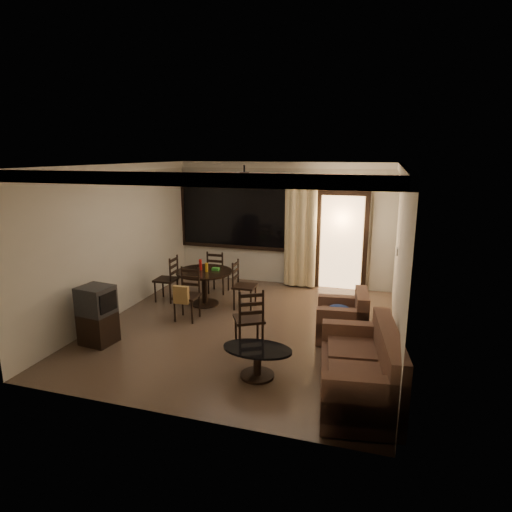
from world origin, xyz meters
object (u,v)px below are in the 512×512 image
(dining_chair_east, at_px, (244,294))
(dining_chair_south, at_px, (187,304))
(armchair, at_px, (345,320))
(side_chair, at_px, (249,330))
(dining_chair_north, at_px, (218,280))
(tv_cabinet, at_px, (97,315))
(sofa, at_px, (364,373))
(coffee_table, at_px, (257,358))
(dining_chair_west, at_px, (167,287))
(dining_table, at_px, (204,278))

(dining_chair_east, xyz_separation_m, dining_chair_south, (-0.82, -0.88, 0.02))
(dining_chair_south, xyz_separation_m, armchair, (2.85, -0.02, 0.03))
(dining_chair_south, bearing_deg, side_chair, -29.66)
(dining_chair_north, height_order, tv_cabinet, tv_cabinet)
(dining_chair_south, relative_size, sofa, 0.53)
(tv_cabinet, xyz_separation_m, armchair, (3.77, 1.30, -0.15))
(dining_chair_south, distance_m, side_chair, 1.64)
(dining_chair_east, distance_m, coffee_table, 2.68)
(sofa, distance_m, coffee_table, 1.42)
(dining_chair_west, xyz_separation_m, side_chair, (2.30, -1.61, 0.01))
(dining_chair_north, bearing_deg, dining_chair_east, 136.76)
(dining_table, xyz_separation_m, side_chair, (1.47, -1.64, -0.26))
(dining_chair_south, relative_size, armchair, 1.07)
(dining_chair_east, bearing_deg, dining_chair_west, 90.00)
(dining_chair_north, height_order, sofa, dining_chair_north)
(dining_chair_west, relative_size, sofa, 0.53)
(dining_chair_south, relative_size, dining_chair_north, 1.00)
(dining_chair_south, xyz_separation_m, tv_cabinet, (-0.92, -1.32, 0.17))
(dining_table, height_order, dining_chair_south, dining_chair_south)
(sofa, xyz_separation_m, side_chair, (-1.79, 0.99, -0.06))
(tv_cabinet, distance_m, sofa, 4.19)
(dining_chair_west, height_order, coffee_table, dining_chair_west)
(dining_chair_west, distance_m, dining_chair_south, 1.20)
(armchair, bearing_deg, coffee_table, -129.31)
(dining_chair_west, relative_size, side_chair, 0.95)
(armchair, height_order, coffee_table, armchair)
(dining_chair_south, height_order, sofa, dining_chair_south)
(side_chair, bearing_deg, armchair, 179.11)
(dining_chair_west, distance_m, armchair, 3.80)
(dining_chair_east, relative_size, sofa, 0.53)
(dining_chair_east, xyz_separation_m, armchair, (2.03, -0.90, 0.05))
(dining_chair_east, distance_m, tv_cabinet, 2.81)
(dining_table, bearing_deg, dining_chair_south, -88.70)
(dining_table, distance_m, dining_chair_south, 0.89)
(dining_chair_west, height_order, tv_cabinet, tv_cabinet)
(dining_chair_north, distance_m, side_chair, 2.84)
(side_chair, bearing_deg, dining_chair_east, -98.34)
(armchair, bearing_deg, dining_chair_south, 173.07)
(dining_table, height_order, armchair, dining_table)
(tv_cabinet, relative_size, armchair, 1.07)
(dining_chair_south, xyz_separation_m, side_chair, (1.45, -0.78, -0.01))
(dining_chair_west, distance_m, tv_cabinet, 2.16)
(side_chair, bearing_deg, dining_chair_south, -57.46)
(dining_table, bearing_deg, side_chair, -48.12)
(coffee_table, bearing_deg, tv_cabinet, 174.11)
(dining_chair_east, distance_m, sofa, 3.59)
(dining_chair_north, bearing_deg, dining_table, 90.13)
(dining_chair_south, bearing_deg, dining_chair_north, 90.00)
(dining_table, relative_size, dining_chair_south, 1.18)
(armchair, bearing_deg, tv_cabinet, -167.51)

